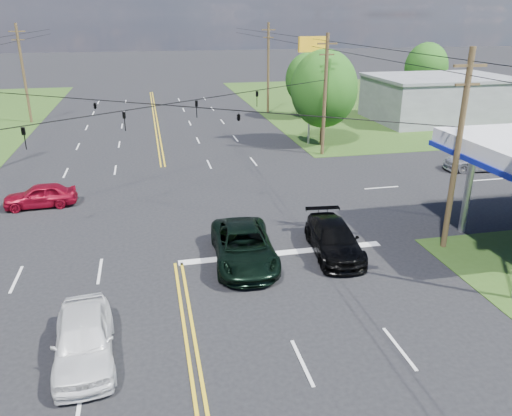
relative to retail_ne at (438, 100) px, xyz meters
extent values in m
plane|color=black|center=(-30.00, -20.00, -2.20)|extent=(280.00, 280.00, 0.00)
cube|color=#2A4716|center=(5.00, 12.00, -2.20)|extent=(46.00, 48.00, 0.03)
cube|color=silver|center=(-25.00, -28.00, -2.20)|extent=(10.00, 0.50, 0.02)
cube|color=slate|center=(0.00, 0.00, 0.00)|extent=(14.00, 10.00, 4.40)
cylinder|color=#A5A5AA|center=(-15.00, -27.50, 0.12)|extent=(0.36, 0.36, 4.65)
cylinder|color=#3F321A|center=(-17.00, -29.00, 2.55)|extent=(0.28, 0.28, 9.50)
cube|color=#3F321A|center=(-17.00, -29.00, 6.50)|extent=(1.60, 0.12, 0.12)
cube|color=#3F321A|center=(-17.00, -29.00, 5.70)|extent=(1.20, 0.10, 0.10)
cylinder|color=#3F321A|center=(-17.00, -11.00, 2.55)|extent=(0.28, 0.28, 9.50)
cube|color=#3F321A|center=(-17.00, -11.00, 6.50)|extent=(1.60, 0.12, 0.12)
cube|color=#3F321A|center=(-17.00, -11.00, 5.70)|extent=(1.20, 0.10, 0.10)
cylinder|color=#3F321A|center=(-43.00, 8.00, 2.80)|extent=(0.28, 0.28, 10.00)
cube|color=#3F321A|center=(-43.00, 8.00, 7.00)|extent=(1.60, 0.12, 0.12)
cube|color=#3F321A|center=(-43.00, 8.00, 6.20)|extent=(1.20, 0.10, 0.10)
cylinder|color=#3F321A|center=(-17.00, 8.00, 2.80)|extent=(0.28, 0.28, 10.00)
cube|color=#3F321A|center=(-17.00, 8.00, 7.00)|extent=(1.60, 0.12, 0.12)
cube|color=#3F321A|center=(-17.00, 8.00, 6.20)|extent=(1.20, 0.10, 0.10)
imported|color=black|center=(-36.50, -24.50, 3.22)|extent=(0.17, 0.21, 1.05)
imported|color=black|center=(-32.08, -21.44, 3.22)|extent=(0.17, 0.21, 1.05)
imported|color=black|center=(-27.92, -18.56, 3.22)|extent=(0.17, 0.21, 1.05)
imported|color=black|center=(-23.50, -15.50, 3.22)|extent=(0.17, 0.21, 1.05)
imported|color=black|center=(-33.90, -17.30, 3.50)|extent=(1.24, 0.26, 0.50)
imported|color=black|center=(-26.10, -22.70, 3.50)|extent=(1.24, 0.26, 0.50)
cylinder|color=black|center=(-17.00, -22.00, 6.70)|extent=(0.04, 100.00, 0.04)
cylinder|color=black|center=(-17.00, -22.00, 6.10)|extent=(0.04, 100.00, 0.04)
cylinder|color=#3F321A|center=(-16.00, -8.00, -0.55)|extent=(0.36, 0.36, 3.30)
ellipsoid|color=#1F4B14|center=(-16.00, -8.00, 2.67)|extent=(5.70, 5.70, 6.60)
cylinder|color=#3F321A|center=(-13.50, 4.00, -0.77)|extent=(0.36, 0.36, 2.86)
ellipsoid|color=#1F4B14|center=(-13.50, 4.00, 2.03)|extent=(4.94, 4.94, 5.72)
cylinder|color=#3F321A|center=(4.00, 10.00, -0.66)|extent=(0.36, 0.36, 3.08)
ellipsoid|color=#1F4B14|center=(4.00, 10.00, 2.35)|extent=(5.32, 5.32, 6.16)
imported|color=black|center=(-27.00, -28.50, -1.38)|extent=(3.08, 6.03, 1.63)
imported|color=black|center=(-22.60, -28.50, -1.45)|extent=(2.63, 5.38, 1.51)
imported|color=white|center=(-33.50, -34.26, -1.39)|extent=(2.27, 4.87, 1.61)
imported|color=maroon|center=(-37.48, -18.81, -1.49)|extent=(4.23, 1.91, 1.41)
imported|color=silver|center=(-7.11, -17.67, -1.44)|extent=(5.51, 2.82, 1.53)
cylinder|color=#A5A5AA|center=(-17.00, -7.35, 2.34)|extent=(0.20, 0.20, 9.07)
cube|color=gold|center=(-17.00, -7.35, 6.27)|extent=(2.50, 0.69, 1.25)
camera|label=1|loc=(-30.89, -48.89, 8.56)|focal=35.00mm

